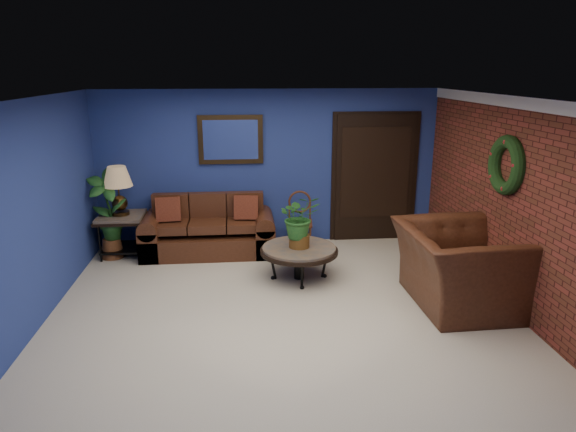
{
  "coord_description": "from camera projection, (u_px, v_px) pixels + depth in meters",
  "views": [
    {
      "loc": [
        -0.45,
        -5.69,
        2.81
      ],
      "look_at": [
        0.13,
        0.55,
        1.0
      ],
      "focal_mm": 32.0,
      "sensor_mm": 36.0,
      "label": 1
    }
  ],
  "objects": [
    {
      "name": "floor",
      "position": [
        281.0,
        307.0,
        6.27
      ],
      "size": [
        5.5,
        5.5,
        0.0
      ],
      "primitive_type": "plane",
      "color": "beige",
      "rests_on": "ground"
    },
    {
      "name": "wall_back",
      "position": [
        269.0,
        168.0,
        8.31
      ],
      "size": [
        5.5,
        0.04,
        2.5
      ],
      "primitive_type": "cube",
      "color": "navy",
      "rests_on": "ground"
    },
    {
      "name": "wall_left",
      "position": [
        34.0,
        214.0,
        5.68
      ],
      "size": [
        0.04,
        5.0,
        2.5
      ],
      "primitive_type": "cube",
      "color": "navy",
      "rests_on": "ground"
    },
    {
      "name": "wall_right_brick",
      "position": [
        509.0,
        203.0,
        6.17
      ],
      "size": [
        0.04,
        5.0,
        2.5
      ],
      "primitive_type": "cube",
      "color": "maroon",
      "rests_on": "ground"
    },
    {
      "name": "ceiling",
      "position": [
        281.0,
        98.0,
        5.57
      ],
      "size": [
        5.5,
        5.0,
        0.02
      ],
      "primitive_type": "cube",
      "color": "white",
      "rests_on": "wall_back"
    },
    {
      "name": "crown_molding",
      "position": [
        519.0,
        103.0,
        5.84
      ],
      "size": [
        0.03,
        5.0,
        0.14
      ],
      "primitive_type": "cube",
      "color": "white",
      "rests_on": "wall_right_brick"
    },
    {
      "name": "wall_mirror",
      "position": [
        231.0,
        140.0,
        8.09
      ],
      "size": [
        1.02,
        0.06,
        0.77
      ],
      "primitive_type": "cube",
      "color": "#422D14",
      "rests_on": "wall_back"
    },
    {
      "name": "closet_door",
      "position": [
        374.0,
        178.0,
        8.5
      ],
      "size": [
        1.44,
        0.06,
        2.18
      ],
      "primitive_type": "cube",
      "color": "black",
      "rests_on": "wall_back"
    },
    {
      "name": "wreath",
      "position": [
        506.0,
        165.0,
        6.08
      ],
      "size": [
        0.16,
        0.72,
        0.72
      ],
      "primitive_type": "torus",
      "rotation": [
        0.0,
        1.57,
        0.0
      ],
      "color": "black",
      "rests_on": "wall_right_brick"
    },
    {
      "name": "sofa",
      "position": [
        209.0,
        233.0,
        8.08
      ],
      "size": [
        2.04,
        0.88,
        0.92
      ],
      "color": "#4C2515",
      "rests_on": "ground"
    },
    {
      "name": "coffee_table",
      "position": [
        299.0,
        251.0,
        7.02
      ],
      "size": [
        1.07,
        1.07,
        0.46
      ],
      "rotation": [
        0.0,
        0.0,
        0.12
      ],
      "color": "#4E4944",
      "rests_on": "ground"
    },
    {
      "name": "end_table",
      "position": [
        122.0,
        224.0,
        7.89
      ],
      "size": [
        0.71,
        0.71,
        0.65
      ],
      "color": "#4E4944",
      "rests_on": "ground"
    },
    {
      "name": "table_lamp",
      "position": [
        118.0,
        185.0,
        7.71
      ],
      "size": [
        0.44,
        0.44,
        0.72
      ],
      "color": "#422D14",
      "rests_on": "end_table"
    },
    {
      "name": "side_chair",
      "position": [
        300.0,
        217.0,
        8.19
      ],
      "size": [
        0.44,
        0.44,
        0.93
      ],
      "rotation": [
        0.0,
        0.0,
        -0.12
      ],
      "color": "#542C18",
      "rests_on": "ground"
    },
    {
      "name": "armchair",
      "position": [
        458.0,
        267.0,
        6.23
      ],
      "size": [
        1.34,
        1.52,
        0.97
      ],
      "primitive_type": "imported",
      "rotation": [
        0.0,
        0.0,
        1.6
      ],
      "color": "#4C2515",
      "rests_on": "ground"
    },
    {
      "name": "coffee_plant",
      "position": [
        299.0,
        219.0,
        6.89
      ],
      "size": [
        0.6,
        0.53,
        0.73
      ],
      "color": "brown",
      "rests_on": "coffee_table"
    },
    {
      "name": "floor_plant",
      "position": [
        432.0,
        237.0,
        7.61
      ],
      "size": [
        0.38,
        0.33,
        0.78
      ],
      "color": "brown",
      "rests_on": "ground"
    },
    {
      "name": "tall_plant",
      "position": [
        109.0,
        211.0,
        7.71
      ],
      "size": [
        0.6,
        0.41,
        1.38
      ],
      "color": "brown",
      "rests_on": "ground"
    }
  ]
}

